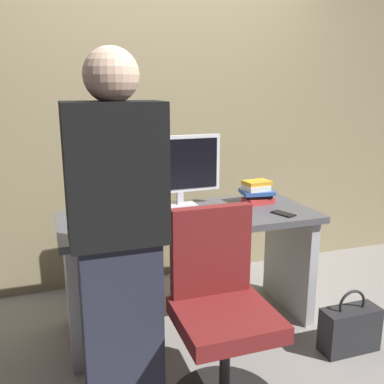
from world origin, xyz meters
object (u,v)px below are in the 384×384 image
Objects in this scene: cup_by_monitor at (119,207)px; handbag at (350,329)px; book_stack at (257,192)px; office_chair at (221,319)px; person_at_desk at (118,243)px; keyboard at (196,219)px; cell_phone at (283,214)px; monitor at (180,167)px; mouse at (244,212)px; cup_near_keyboard at (113,224)px; desk at (189,248)px.

cup_by_monitor is 1.52m from handbag.
office_chair is at bearing -126.32° from book_stack.
office_chair is 0.62m from person_at_desk.
keyboard reaches higher than cell_phone.
office_chair is 0.91m from handbag.
cell_phone is (0.53, -0.37, -0.25)m from monitor.
cup_near_keyboard is at bearing -175.19° from mouse.
monitor is at bearing 133.86° from mouse.
book_stack is at bearing 35.33° from person_at_desk.
person_at_desk is at bearing -99.24° from cup_by_monitor.
office_chair is at bearing -68.21° from cup_by_monitor.
handbag is at bearing -67.61° from book_stack.
handbag is (0.25, -0.38, -0.60)m from cell_phone.
keyboard is at bearing 5.74° from cup_near_keyboard.
desk is at bearing 86.73° from keyboard.
keyboard is 0.48m from cup_by_monitor.
keyboard is at bearing -92.12° from monitor.
keyboard is 0.48m from cup_near_keyboard.
mouse is 0.45× the size of book_stack.
person_at_desk is 1.16m from cell_phone.
handbag is at bearing -44.00° from monitor.
monitor is at bearing 136.00° from handbag.
cell_phone is at bearing -18.78° from cup_by_monitor.
desk is 0.60m from book_stack.
person_at_desk is at bearing -177.12° from handbag.
keyboard is at bearing 154.05° from cell_phone.
cup_near_keyboard is (-0.49, -0.38, -0.21)m from monitor.
handbag is at bearing -42.58° from mouse.
mouse is (0.83, 0.51, -0.09)m from person_at_desk.
cup_by_monitor reaches higher than cup_near_keyboard.
monitor is 0.54m from book_stack.
monitor is (0.08, 0.88, 0.57)m from office_chair.
desk is 17.01× the size of cup_near_keyboard.
keyboard is 0.31m from mouse.
keyboard is 1.94× the size of book_stack.
office_chair reaches higher than cup_by_monitor.
cup_near_keyboard reaches higher than mouse.
cell_phone is (1.02, 0.00, -0.04)m from cup_near_keyboard.
cup_near_keyboard is at bearing -142.48° from monitor.
mouse is (0.31, 0.02, 0.01)m from keyboard.
book_stack reaches higher than handbag.
keyboard is 2.99× the size of cell_phone.
mouse is at bearing 31.39° from person_at_desk.
mouse reaches higher than keyboard.
keyboard is 0.57m from book_stack.
person_at_desk is at bearing -123.00° from monitor.
cell_phone is at bearing -15.05° from mouse.
monitor reaches higher than cup_by_monitor.
mouse is (0.30, -0.12, 0.24)m from desk.
person_at_desk is 0.78m from cup_by_monitor.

